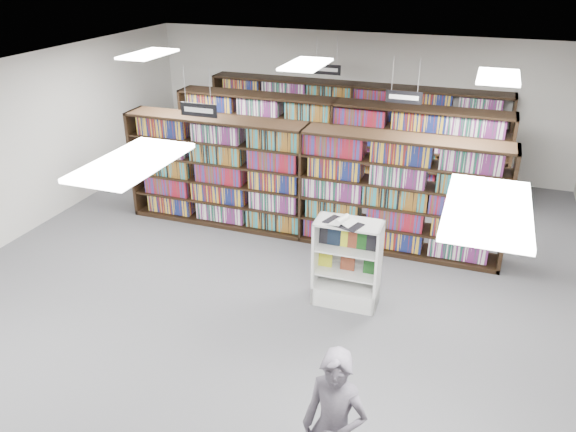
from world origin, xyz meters
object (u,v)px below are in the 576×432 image
(endcap_display, at_px, (347,274))
(shopper, at_px, (334,430))
(open_book, at_px, (343,222))
(bookshelf_row_near, at_px, (304,183))

(endcap_display, distance_m, shopper, 3.43)
(endcap_display, height_order, open_book, open_book)
(bookshelf_row_near, bearing_deg, endcap_display, -55.49)
(bookshelf_row_near, bearing_deg, shopper, -69.08)
(bookshelf_row_near, relative_size, shopper, 4.08)
(open_book, bearing_deg, endcap_display, 75.99)
(open_book, height_order, shopper, shopper)
(open_book, distance_m, shopper, 3.36)
(bookshelf_row_near, xyz_separation_m, open_book, (1.21, -1.99, 0.34))
(bookshelf_row_near, relative_size, endcap_display, 5.16)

